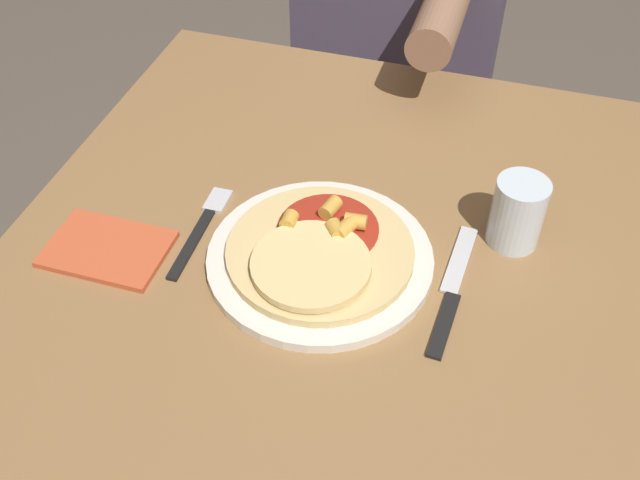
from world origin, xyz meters
name	(u,v)px	position (x,y,z in m)	size (l,w,h in m)	color
dining_table	(358,321)	(0.00, 0.00, 0.61)	(0.92, 0.94, 0.73)	olive
plate	(320,259)	(-0.05, -0.02, 0.74)	(0.28, 0.28, 0.01)	silver
pizza	(319,251)	(-0.05, -0.02, 0.75)	(0.23, 0.23, 0.04)	#DBBC7A
fork	(203,225)	(-0.22, 0.00, 0.73)	(0.03, 0.18, 0.00)	black
knife	(452,291)	(0.12, -0.02, 0.73)	(0.03, 0.22, 0.00)	black
drinking_glass	(517,213)	(0.17, 0.10, 0.78)	(0.07, 0.07, 0.09)	silver
napkin	(108,249)	(-0.31, -0.07, 0.73)	(0.15, 0.11, 0.01)	#C6512D
person_diner	(402,9)	(-0.11, 0.74, 0.69)	(0.40, 0.52, 1.17)	#2D2D38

